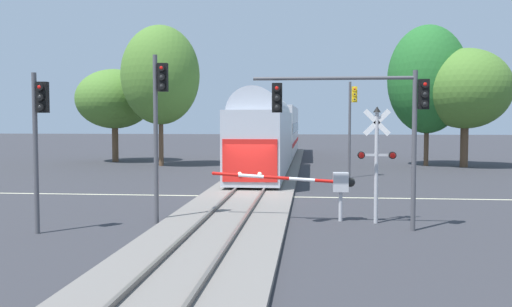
% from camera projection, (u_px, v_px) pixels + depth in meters
% --- Properties ---
extents(ground_plane, '(220.00, 220.00, 0.00)m').
position_uv_depth(ground_plane, '(248.00, 196.00, 27.76)').
color(ground_plane, '#333338').
extents(road_centre_stripe, '(44.00, 0.20, 0.01)m').
position_uv_depth(road_centre_stripe, '(248.00, 196.00, 27.76)').
color(road_centre_stripe, beige).
rests_on(road_centre_stripe, ground).
extents(railway_track, '(4.40, 80.00, 0.32)m').
position_uv_depth(railway_track, '(248.00, 194.00, 27.75)').
color(railway_track, slate).
rests_on(railway_track, ground).
extents(commuter_train, '(3.04, 39.61, 5.16)m').
position_uv_depth(commuter_train, '(274.00, 131.00, 46.59)').
color(commuter_train, '#B2B7C1').
rests_on(commuter_train, railway_track).
extents(crossing_gate_near, '(5.33, 0.40, 1.80)m').
position_uv_depth(crossing_gate_near, '(326.00, 183.00, 21.04)').
color(crossing_gate_near, '#B7B7BC').
rests_on(crossing_gate_near, ground).
extents(crossing_signal_mast, '(1.36, 0.44, 4.22)m').
position_uv_depth(crossing_signal_mast, '(377.00, 152.00, 20.46)').
color(crossing_signal_mast, '#B2B2B7').
rests_on(crossing_signal_mast, ground).
extents(traffic_signal_median, '(0.53, 0.38, 6.04)m').
position_uv_depth(traffic_signal_median, '(159.00, 111.00, 20.32)').
color(traffic_signal_median, '#4C4C51').
rests_on(traffic_signal_median, ground).
extents(traffic_signal_far_side, '(0.53, 0.38, 6.11)m').
position_uv_depth(traffic_signal_far_side, '(352.00, 114.00, 36.27)').
color(traffic_signal_far_side, '#4C4C51').
rests_on(traffic_signal_far_side, ground).
extents(traffic_signal_near_left, '(0.53, 0.38, 5.27)m').
position_uv_depth(traffic_signal_near_left, '(39.00, 126.00, 18.55)').
color(traffic_signal_near_left, '#4C4C51').
rests_on(traffic_signal_near_left, ground).
extents(traffic_signal_near_right, '(5.85, 0.38, 5.38)m').
position_uv_depth(traffic_signal_near_right, '(366.00, 109.00, 19.14)').
color(traffic_signal_near_right, '#4C4C51').
rests_on(traffic_signal_near_right, ground).
extents(oak_far_right, '(6.26, 6.26, 11.18)m').
position_uv_depth(oak_far_right, '(427.00, 79.00, 45.35)').
color(oak_far_right, brown).
rests_on(oak_far_right, ground).
extents(maple_right_background, '(7.01, 7.01, 9.19)m').
position_uv_depth(maple_right_background, '(465.00, 89.00, 44.11)').
color(maple_right_background, brown).
rests_on(maple_right_background, ground).
extents(oak_behind_train, '(6.20, 6.20, 11.14)m').
position_uv_depth(oak_behind_train, '(160.00, 75.00, 45.24)').
color(oak_behind_train, brown).
rests_on(oak_behind_train, ground).
extents(pine_left_background, '(6.71, 6.71, 8.07)m').
position_uv_depth(pine_left_background, '(115.00, 99.00, 49.77)').
color(pine_left_background, brown).
rests_on(pine_left_background, ground).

